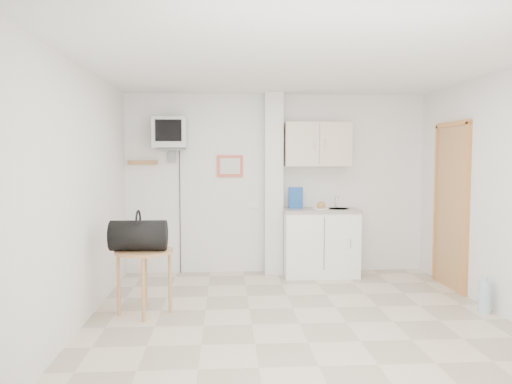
{
  "coord_description": "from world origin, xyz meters",
  "views": [
    {
      "loc": [
        -0.72,
        -4.73,
        1.62
      ],
      "look_at": [
        -0.39,
        0.6,
        1.25
      ],
      "focal_mm": 35.0,
      "sensor_mm": 36.0,
      "label": 1
    }
  ],
  "objects": [
    {
      "name": "ground",
      "position": [
        0.0,
        0.0,
        0.0
      ],
      "size": [
        4.5,
        4.5,
        0.0
      ],
      "primitive_type": "plane",
      "color": "beige",
      "rests_on": "ground"
    },
    {
      "name": "room_envelope",
      "position": [
        0.24,
        0.09,
        1.54
      ],
      "size": [
        4.24,
        4.54,
        2.55
      ],
      "color": "white",
      "rests_on": "ground"
    },
    {
      "name": "kitchenette",
      "position": [
        0.57,
        2.0,
        0.8
      ],
      "size": [
        1.03,
        0.58,
        2.1
      ],
      "color": "white",
      "rests_on": "ground"
    },
    {
      "name": "crt_television",
      "position": [
        -1.45,
        2.02,
        1.94
      ],
      "size": [
        0.44,
        0.45,
        2.15
      ],
      "color": "slate",
      "rests_on": "ground"
    },
    {
      "name": "round_table",
      "position": [
        -1.56,
        0.41,
        0.58
      ],
      "size": [
        0.6,
        0.6,
        0.67
      ],
      "rotation": [
        0.0,
        0.0,
        0.11
      ],
      "color": "#AD754C",
      "rests_on": "ground"
    },
    {
      "name": "duffel_bag",
      "position": [
        -1.61,
        0.37,
        0.83
      ],
      "size": [
        0.57,
        0.32,
        0.42
      ],
      "rotation": [
        0.0,
        0.0,
        -0.01
      ],
      "color": "black",
      "rests_on": "round_table"
    },
    {
      "name": "water_bottle",
      "position": [
        1.98,
        0.21,
        0.17
      ],
      "size": [
        0.13,
        0.13,
        0.38
      ],
      "color": "#9DC1CF",
      "rests_on": "ground"
    }
  ]
}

